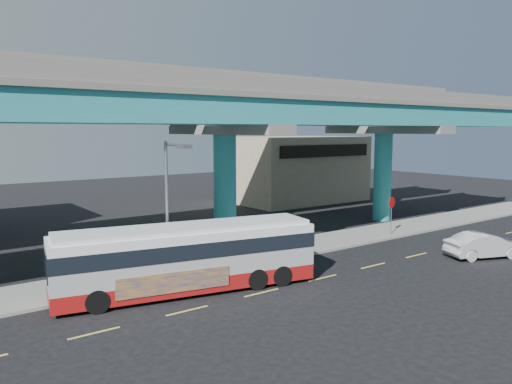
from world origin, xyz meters
TOP-DOWN VIEW (x-y plane):
  - ground at (0.00, 0.00)m, footprint 120.00×120.00m
  - sidewalk at (0.00, 5.50)m, footprint 70.00×4.00m
  - lane_markings at (-0.00, -0.30)m, footprint 58.00×0.12m
  - viaduct at (-0.00, 9.11)m, footprint 52.00×12.40m
  - building_beige at (18.00, 22.98)m, footprint 14.00×10.23m
  - transit_bus at (-6.68, 1.98)m, footprint 12.76×5.07m
  - sedan at (10.80, -3.07)m, footprint 4.91×5.83m
  - street_lamp at (-6.72, 3.46)m, footprint 0.50×2.33m
  - stop_sign at (11.20, 4.18)m, footprint 0.83×0.16m

SIDE VIEW (x-z plane):
  - ground at x=0.00m, z-range 0.00..0.00m
  - lane_markings at x=0.00m, z-range 0.00..0.01m
  - sidewalk at x=0.00m, z-range 0.00..0.15m
  - sedan at x=10.80m, z-range 0.00..1.54m
  - transit_bus at x=-6.68m, z-range 0.15..3.36m
  - stop_sign at x=11.20m, z-range 0.78..3.55m
  - building_beige at x=18.00m, z-range 0.01..7.01m
  - street_lamp at x=-6.72m, z-range 1.25..8.26m
  - viaduct at x=0.00m, z-range 3.29..14.99m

